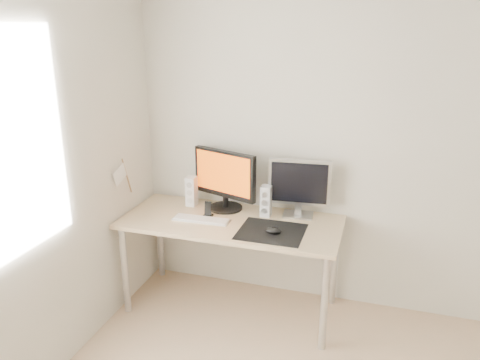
# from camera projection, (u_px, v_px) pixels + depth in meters

# --- Properties ---
(wall_back) EXTENTS (3.50, 0.00, 3.50)m
(wall_back) POSITION_uv_depth(u_px,v_px,m) (371.00, 149.00, 3.33)
(wall_back) COLOR silver
(wall_back) RESTS_ON ground
(mousepad) EXTENTS (0.45, 0.40, 0.00)m
(mousepad) POSITION_uv_depth(u_px,v_px,m) (271.00, 232.00, 3.23)
(mousepad) COLOR black
(mousepad) RESTS_ON desk
(mouse) EXTENTS (0.12, 0.07, 0.04)m
(mouse) POSITION_uv_depth(u_px,v_px,m) (273.00, 231.00, 3.19)
(mouse) COLOR black
(mouse) RESTS_ON mousepad
(desk) EXTENTS (1.60, 0.70, 0.73)m
(desk) POSITION_uv_depth(u_px,v_px,m) (231.00, 230.00, 3.44)
(desk) COLOR #D1B587
(desk) RESTS_ON ground
(main_monitor) EXTENTS (0.53, 0.33, 0.47)m
(main_monitor) POSITION_uv_depth(u_px,v_px,m) (225.00, 178.00, 3.55)
(main_monitor) COLOR black
(main_monitor) RESTS_ON desk
(second_monitor) EXTENTS (0.45, 0.18, 0.43)m
(second_monitor) POSITION_uv_depth(u_px,v_px,m) (299.00, 185.00, 3.42)
(second_monitor) COLOR #B8B8BB
(second_monitor) RESTS_ON desk
(speaker_left) EXTENTS (0.07, 0.09, 0.23)m
(speaker_left) POSITION_uv_depth(u_px,v_px,m) (192.00, 191.00, 3.67)
(speaker_left) COLOR white
(speaker_left) RESTS_ON desk
(speaker_right) EXTENTS (0.07, 0.09, 0.23)m
(speaker_right) POSITION_uv_depth(u_px,v_px,m) (266.00, 201.00, 3.46)
(speaker_right) COLOR silver
(speaker_right) RESTS_ON desk
(keyboard) EXTENTS (0.42, 0.13, 0.02)m
(keyboard) POSITION_uv_depth(u_px,v_px,m) (201.00, 219.00, 3.41)
(keyboard) COLOR silver
(keyboard) RESTS_ON desk
(phone_dock) EXTENTS (0.07, 0.06, 0.12)m
(phone_dock) POSITION_uv_depth(u_px,v_px,m) (208.00, 212.00, 3.48)
(phone_dock) COLOR black
(phone_dock) RESTS_ON desk
(pennant) EXTENTS (0.01, 0.23, 0.29)m
(pennant) POSITION_uv_depth(u_px,v_px,m) (122.00, 175.00, 3.41)
(pennant) COLOR #A57F54
(pennant) RESTS_ON wall_left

